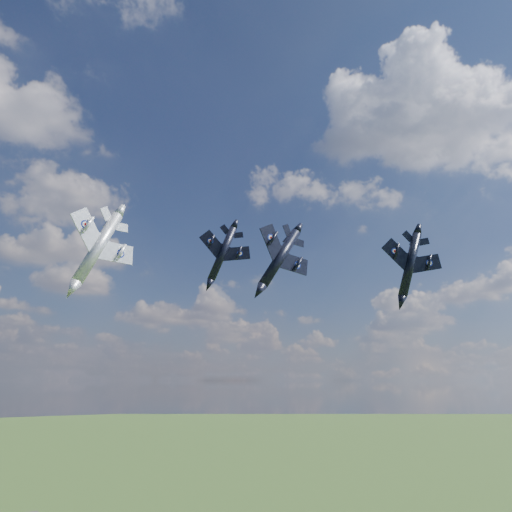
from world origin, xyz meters
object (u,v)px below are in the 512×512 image
jet_high_navy (222,254)px  jet_left_silver (98,247)px  jet_lead_navy (280,258)px  jet_right_navy (410,265)px

jet_high_navy → jet_left_silver: 36.26m
jet_lead_navy → jet_high_navy: 28.14m
jet_high_navy → jet_left_silver: bearing=-118.0°
jet_right_navy → jet_high_navy: size_ratio=0.88×
jet_left_silver → jet_high_navy: bearing=20.7°
jet_lead_navy → jet_high_navy: size_ratio=0.92×
jet_right_navy → jet_high_navy: 36.07m
jet_lead_navy → jet_left_silver: jet_lead_navy is taller
jet_high_navy → jet_left_silver: size_ratio=1.06×
jet_lead_navy → jet_right_navy: jet_lead_navy is taller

